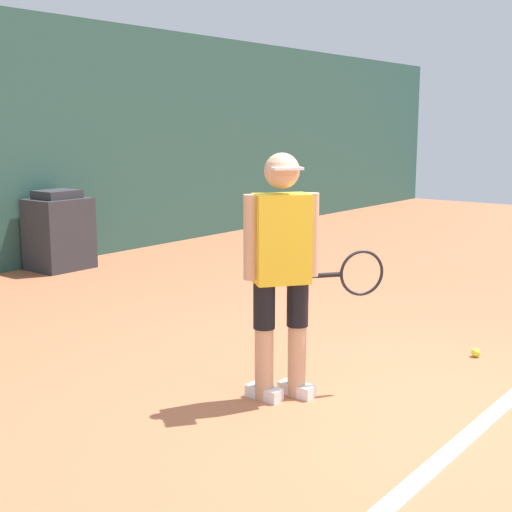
# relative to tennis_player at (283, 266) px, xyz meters

# --- Properties ---
(ground_plane) EXTENTS (24.00, 24.00, 0.00)m
(ground_plane) POSITION_rel_tennis_player_xyz_m (0.20, -0.71, -0.86)
(ground_plane) COLOR #B76642
(court_baseline) EXTENTS (21.60, 0.10, 0.01)m
(court_baseline) POSITION_rel_tennis_player_xyz_m (0.20, -1.18, -0.86)
(court_baseline) COLOR white
(court_baseline) RESTS_ON ground_plane
(tennis_player) EXTENTS (0.76, 0.61, 1.56)m
(tennis_player) POSITION_rel_tennis_player_xyz_m (0.00, 0.00, 0.00)
(tennis_player) COLOR tan
(tennis_player) RESTS_ON ground_plane
(tennis_ball) EXTENTS (0.07, 0.07, 0.07)m
(tennis_ball) POSITION_rel_tennis_player_xyz_m (1.56, -0.68, -0.83)
(tennis_ball) COLOR #D1E533
(tennis_ball) RESTS_ON ground_plane
(covered_chair) EXTENTS (0.68, 0.58, 0.96)m
(covered_chair) POSITION_rel_tennis_player_xyz_m (1.71, 4.58, -0.41)
(covered_chair) COLOR #333338
(covered_chair) RESTS_ON ground_plane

